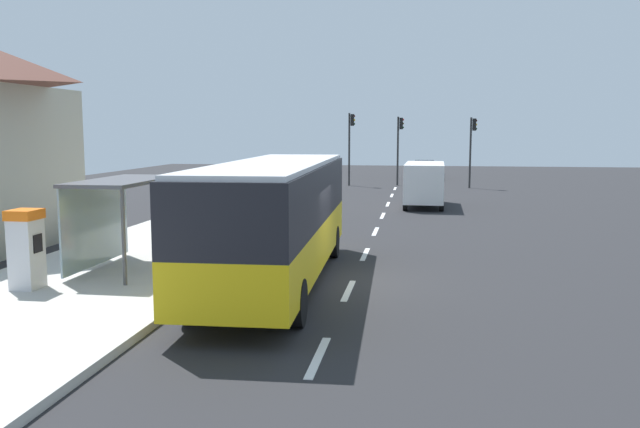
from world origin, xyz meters
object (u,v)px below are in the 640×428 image
Objects in this scene: recycling_bin_blue at (215,241)px; bus_shelter at (113,200)px; traffic_light_near_side at (472,141)px; sedan_near at (424,169)px; traffic_light_far_side at (351,138)px; traffic_light_median at (399,140)px; ticket_machine at (26,248)px; white_van at (424,181)px; bus at (276,215)px; recycling_bin_red at (221,237)px.

recycling_bin_blue is 0.24× the size of bus_shelter.
recycling_bin_blue is at bearing -108.92° from traffic_light_near_side.
sedan_near is 10.34m from traffic_light_far_side.
traffic_light_median is at bearing -104.07° from sedan_near.
bus_shelter is at bearing -102.41° from sedan_near.
ticket_machine is at bearing -111.55° from bus_shelter.
white_van is at bearing -67.63° from traffic_light_far_side.
traffic_light_near_side is 8.64m from traffic_light_far_side.
traffic_light_near_side is (7.21, 30.88, 1.44)m from bus.
white_van is 1.04× the size of traffic_light_median.
recycling_bin_blue is (-6.50, -37.49, -0.14)m from sedan_near.
traffic_light_near_side reaches higher than recycling_bin_red.
sedan_near reaches higher than recycling_bin_blue.
bus is 31.75m from traffic_light_far_side.
ticket_machine is 0.39× the size of traffic_light_median.
traffic_light_median reaches higher than sedan_near.
traffic_light_median is at bearing 77.24° from ticket_machine.
traffic_light_far_side reaches higher than bus.
traffic_light_far_side is at bearing 174.69° from traffic_light_near_side.
bus_shelter is at bearing -96.05° from traffic_light_far_side.
recycling_bin_blue is 0.19× the size of traffic_light_near_side.
bus is at bearing 20.29° from ticket_machine.
recycling_bin_red is (3.24, 5.39, -0.52)m from ticket_machine.
bus is at bearing -52.74° from recycling_bin_red.
recycling_bin_blue is 30.04m from traffic_light_near_side.
recycling_bin_red is 0.18× the size of traffic_light_far_side.
ticket_machine is 34.15m from traffic_light_far_side.
traffic_light_near_side is 32.67m from bus_shelter.
bus reaches higher than recycling_bin_red.
white_van is at bearing 68.47° from recycling_bin_blue.
traffic_light_median is (4.60, 29.21, 2.68)m from recycling_bin_red.
bus is at bearing -103.15° from traffic_light_near_side.
traffic_light_far_side is at bearing 112.37° from white_van.
recycling_bin_blue is at bearing 43.42° from bus_shelter.
white_van is 23.02m from ticket_machine.
ticket_machine is (-9.74, -42.18, 0.38)m from sedan_near.
traffic_light_far_side is at bearing -167.14° from traffic_light_median.
traffic_light_median is 1.26× the size of bus_shelter.
recycling_bin_blue is (-6.40, -16.22, -0.69)m from white_van.
white_van is 14.10m from traffic_light_far_side.
recycling_bin_red is (0.00, 0.70, 0.00)m from recycling_bin_blue.
traffic_light_near_side is 5.35m from traffic_light_median.
sedan_near is (4.01, 40.06, -1.05)m from bus.
bus is at bearing -101.76° from white_van.
traffic_light_near_side is at bearing -70.79° from sedan_near.
traffic_light_median reaches higher than recycling_bin_blue.
recycling_bin_red is at bearing -100.02° from sedan_near.
recycling_bin_blue is at bearing -90.00° from recycling_bin_red.
traffic_light_near_side reaches higher than recycling_bin_blue.
ticket_machine is 2.04× the size of recycling_bin_red.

